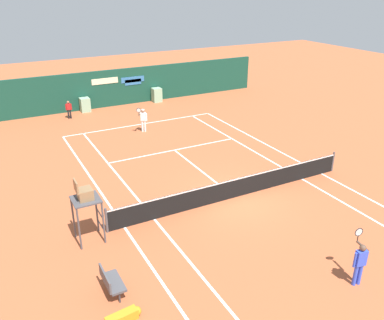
# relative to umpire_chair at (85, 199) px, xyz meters

# --- Properties ---
(ground_plane) EXTENTS (80.00, 80.00, 0.01)m
(ground_plane) POSITION_rel_umpire_chair_xyz_m (6.74, 0.77, -1.77)
(ground_plane) COLOR #B25633
(tennis_net) EXTENTS (12.10, 0.10, 1.07)m
(tennis_net) POSITION_rel_umpire_chair_xyz_m (6.74, 0.19, -1.26)
(tennis_net) COLOR #4C4C51
(tennis_net) RESTS_ON ground_plane
(sponsor_back_wall) EXTENTS (25.00, 1.02, 2.83)m
(sponsor_back_wall) POSITION_rel_umpire_chair_xyz_m (6.77, 17.16, -0.41)
(sponsor_back_wall) COLOR #144233
(sponsor_back_wall) RESTS_ON ground_plane
(umpire_chair) EXTENTS (1.00, 1.00, 2.59)m
(umpire_chair) POSITION_rel_umpire_chair_xyz_m (0.00, 0.00, 0.00)
(umpire_chair) COLOR #47474C
(umpire_chair) RESTS_ON ground_plane
(player_bench) EXTENTS (0.54, 1.11, 0.88)m
(player_bench) POSITION_rel_umpire_chair_xyz_m (-0.17, -3.23, -1.26)
(player_bench) COLOR #38383D
(player_bench) RESTS_ON ground_plane
(equipment_bag) EXTENTS (1.11, 0.40, 0.32)m
(equipment_bag) POSITION_rel_umpire_chair_xyz_m (-0.17, -4.49, -1.61)
(equipment_bag) COLOR orange
(equipment_bag) RESTS_ON ground_plane
(player_on_baseline) EXTENTS (0.79, 0.60, 1.76)m
(player_on_baseline) POSITION_rel_umpire_chair_xyz_m (6.34, 10.39, -0.85)
(player_on_baseline) COLOR white
(player_on_baseline) RESTS_ON ground_plane
(player_near_side) EXTENTS (0.72, 0.64, 1.79)m
(player_near_side) POSITION_rel_umpire_chair_xyz_m (7.02, -6.50, -0.85)
(player_near_side) COLOR blue
(player_near_side) RESTS_ON ground_plane
(ball_kid_left_post) EXTENTS (0.43, 0.20, 1.30)m
(ball_kid_left_post) POSITION_rel_umpire_chair_xyz_m (2.69, 15.49, -1.03)
(ball_kid_left_post) COLOR black
(ball_kid_left_post) RESTS_ON ground_plane
(tennis_ball_mid_court) EXTENTS (0.07, 0.07, 0.07)m
(tennis_ball_mid_court) POSITION_rel_umpire_chair_xyz_m (6.85, 6.26, -1.74)
(tennis_ball_mid_court) COLOR #CCE033
(tennis_ball_mid_court) RESTS_ON ground_plane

